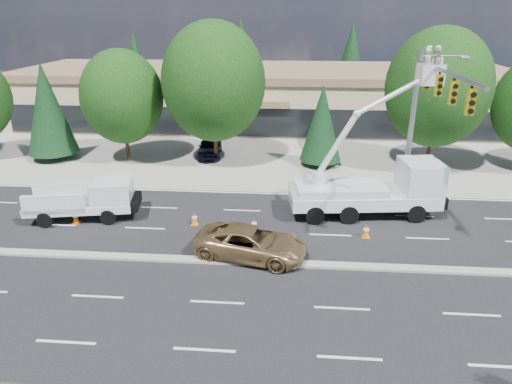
# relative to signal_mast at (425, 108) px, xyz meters

# --- Properties ---
(ground) EXTENTS (140.00, 140.00, 0.00)m
(ground) POSITION_rel_signal_mast_xyz_m (-10.03, -7.04, -6.06)
(ground) COLOR black
(ground) RESTS_ON ground
(concrete_apron) EXTENTS (140.00, 22.00, 0.01)m
(concrete_apron) POSITION_rel_signal_mast_xyz_m (-10.03, 12.96, -6.05)
(concrete_apron) COLOR gray
(concrete_apron) RESTS_ON ground
(road_median) EXTENTS (120.00, 0.55, 0.12)m
(road_median) POSITION_rel_signal_mast_xyz_m (-10.03, -7.04, -6.00)
(road_median) COLOR gray
(road_median) RESTS_ON ground
(strip_mall) EXTENTS (50.40, 15.40, 5.50)m
(strip_mall) POSITION_rel_signal_mast_xyz_m (-10.03, 22.93, -3.23)
(strip_mall) COLOR tan
(strip_mall) RESTS_ON ground
(tree_front_b) EXTENTS (3.81, 3.81, 7.51)m
(tree_front_b) POSITION_rel_signal_mast_xyz_m (-26.03, 7.96, -2.03)
(tree_front_b) COLOR #332114
(tree_front_b) RESTS_ON ground
(tree_front_c) EXTENTS (6.15, 6.15, 8.53)m
(tree_front_c) POSITION_rel_signal_mast_xyz_m (-20.03, 7.96, -1.07)
(tree_front_c) COLOR #332114
(tree_front_c) RESTS_ON ground
(tree_front_d) EXTENTS (7.59, 7.59, 10.54)m
(tree_front_d) POSITION_rel_signal_mast_xyz_m (-13.03, 7.96, 0.11)
(tree_front_d) COLOR #332114
(tree_front_d) RESTS_ON ground
(tree_front_e) EXTENTS (3.10, 3.10, 6.11)m
(tree_front_e) POSITION_rel_signal_mast_xyz_m (-5.03, 7.96, -2.78)
(tree_front_e) COLOR #332114
(tree_front_e) RESTS_ON ground
(tree_front_f) EXTENTS (7.33, 7.33, 10.17)m
(tree_front_f) POSITION_rel_signal_mast_xyz_m (2.97, 7.96, -0.10)
(tree_front_f) COLOR #332114
(tree_front_f) RESTS_ON ground
(tree_back_a) EXTENTS (4.33, 4.33, 8.54)m
(tree_back_a) POSITION_rel_signal_mast_xyz_m (-28.03, 34.96, -1.48)
(tree_back_a) COLOR #332114
(tree_back_a) RESTS_ON ground
(tree_back_b) EXTENTS (5.31, 5.31, 10.46)m
(tree_back_b) POSITION_rel_signal_mast_xyz_m (-14.03, 34.96, -0.44)
(tree_back_b) COLOR #332114
(tree_back_b) RESTS_ON ground
(tree_back_c) EXTENTS (4.89, 4.89, 9.65)m
(tree_back_c) POSITION_rel_signal_mast_xyz_m (-0.03, 34.96, -0.88)
(tree_back_c) COLOR #332114
(tree_back_c) RESTS_ON ground
(tree_back_d) EXTENTS (4.45, 4.45, 8.77)m
(tree_back_d) POSITION_rel_signal_mast_xyz_m (11.97, 34.96, -1.35)
(tree_back_d) COLOR #332114
(tree_back_d) RESTS_ON ground
(signal_mast) EXTENTS (2.76, 10.16, 9.00)m
(signal_mast) POSITION_rel_signal_mast_xyz_m (0.00, 0.00, 0.00)
(signal_mast) COLOR gray
(signal_mast) RESTS_ON ground
(utility_pickup) EXTENTS (6.05, 3.15, 2.21)m
(utility_pickup) POSITION_rel_signal_mast_xyz_m (-18.54, -2.76, -5.15)
(utility_pickup) COLOR silver
(utility_pickup) RESTS_ON ground
(bucket_truck) EXTENTS (8.93, 3.53, 9.37)m
(bucket_truck) POSITION_rel_signal_mast_xyz_m (-2.16, -0.94, -4.02)
(bucket_truck) COLOR silver
(bucket_truck) RESTS_ON ground
(traffic_cone_a) EXTENTS (0.40, 0.40, 0.70)m
(traffic_cone_a) POSITION_rel_signal_mast_xyz_m (-19.04, -3.50, -5.72)
(traffic_cone_a) COLOR orange
(traffic_cone_a) RESTS_ON ground
(traffic_cone_b) EXTENTS (0.40, 0.40, 0.70)m
(traffic_cone_b) POSITION_rel_signal_mast_xyz_m (-12.43, -3.14, -5.72)
(traffic_cone_b) COLOR orange
(traffic_cone_b) RESTS_ON ground
(traffic_cone_c) EXTENTS (0.40, 0.40, 0.70)m
(traffic_cone_c) POSITION_rel_signal_mast_xyz_m (-9.09, -3.63, -5.72)
(traffic_cone_c) COLOR orange
(traffic_cone_c) RESTS_ON ground
(traffic_cone_d) EXTENTS (0.40, 0.40, 0.70)m
(traffic_cone_d) POSITION_rel_signal_mast_xyz_m (-3.21, -3.91, -5.72)
(traffic_cone_d) COLOR orange
(traffic_cone_d) RESTS_ON ground
(minivan) EXTENTS (5.73, 3.51, 1.48)m
(minivan) POSITION_rel_signal_mast_xyz_m (-8.99, -6.44, -5.32)
(minivan) COLOR #99774A
(minivan) RESTS_ON ground
(parked_car_west) EXTENTS (2.25, 4.64, 1.53)m
(parked_car_west) POSITION_rel_signal_mast_xyz_m (-13.83, 9.75, -5.29)
(parked_car_west) COLOR black
(parked_car_west) RESTS_ON ground
(parked_car_east) EXTENTS (1.78, 4.43, 1.43)m
(parked_car_east) POSITION_rel_signal_mast_xyz_m (-4.97, 13.96, -5.34)
(parked_car_east) COLOR black
(parked_car_east) RESTS_ON ground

